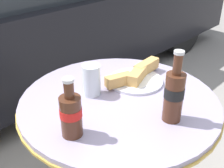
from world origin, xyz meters
TOP-DOWN VIEW (x-y plane):
  - bistro_table at (0.00, 0.00)m, footprint 0.80×0.80m
  - cola_bottle_left at (-0.27, -0.04)m, footprint 0.07×0.07m
  - cola_bottle_right at (0.02, -0.23)m, footprint 0.07×0.07m
  - drinking_glass at (-0.05, 0.10)m, footprint 0.07×0.07m
  - lunch_plate_near at (0.16, 0.04)m, footprint 0.32×0.24m
  - parked_car at (0.73, 1.78)m, footprint 4.39×1.81m

SIDE VIEW (x-z plane):
  - bistro_table at x=0.00m, z-range 0.21..0.93m
  - parked_car at x=0.73m, z-range -0.03..1.27m
  - lunch_plate_near at x=0.16m, z-range 0.71..0.77m
  - drinking_glass at x=-0.05m, z-range 0.71..0.84m
  - cola_bottle_left at x=-0.27m, z-range 0.69..0.90m
  - cola_bottle_right at x=0.02m, z-range 0.69..0.95m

